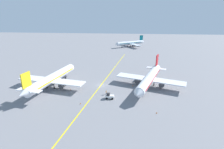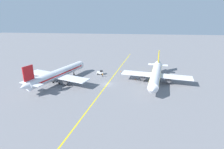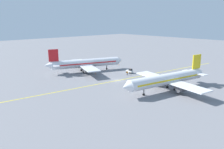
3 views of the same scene
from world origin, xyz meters
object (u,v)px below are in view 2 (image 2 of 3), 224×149
at_px(baggage_tug_white, 100,73).
at_px(traffic_cone_far_edge, 74,68).
at_px(traffic_cone_mid_apron, 135,79).
at_px(ground_crew_worker, 103,75).
at_px(traffic_cone_near_nose, 75,82).
at_px(traffic_cone_by_wingtip, 121,71).
at_px(airplane_adjacent_stand, 58,74).
at_px(airplane_at_gate, 156,74).

xyz_separation_m(baggage_tug_white, traffic_cone_far_edge, (15.37, -8.34, -0.63)).
relative_size(traffic_cone_mid_apron, traffic_cone_far_edge, 1.00).
xyz_separation_m(ground_crew_worker, traffic_cone_near_nose, (9.98, 8.89, -0.63)).
height_order(traffic_cone_near_nose, traffic_cone_far_edge, same).
distance_m(traffic_cone_near_nose, traffic_cone_by_wingtip, 24.53).
xyz_separation_m(traffic_cone_mid_apron, traffic_cone_by_wingtip, (7.02, -10.63, 0.00)).
distance_m(baggage_tug_white, traffic_cone_by_wingtip, 10.50).
height_order(airplane_adjacent_stand, traffic_cone_mid_apron, airplane_adjacent_stand).
bearing_deg(traffic_cone_by_wingtip, traffic_cone_far_edge, -7.56).
relative_size(traffic_cone_mid_apron, traffic_cone_by_wingtip, 1.00).
distance_m(airplane_at_gate, traffic_cone_by_wingtip, 20.27).
relative_size(airplane_adjacent_stand, ground_crew_worker, 20.57).
height_order(airplane_at_gate, traffic_cone_near_nose, airplane_at_gate).
distance_m(airplane_adjacent_stand, traffic_cone_far_edge, 20.98).
distance_m(airplane_adjacent_stand, traffic_cone_near_nose, 7.57).
bearing_deg(airplane_at_gate, ground_crew_worker, -11.64).
relative_size(ground_crew_worker, traffic_cone_far_edge, 3.05).
bearing_deg(traffic_cone_near_nose, traffic_cone_mid_apron, -165.11).
xyz_separation_m(traffic_cone_near_nose, traffic_cone_mid_apron, (-24.55, -6.53, 0.00)).
height_order(airplane_at_gate, traffic_cone_by_wingtip, airplane_at_gate).
relative_size(ground_crew_worker, traffic_cone_by_wingtip, 3.05).
xyz_separation_m(airplane_at_gate, traffic_cone_mid_apron, (8.18, -2.33, -3.43)).
bearing_deg(traffic_cone_near_nose, baggage_tug_white, -124.68).
bearing_deg(traffic_cone_far_edge, traffic_cone_by_wingtip, 172.44).
bearing_deg(traffic_cone_by_wingtip, baggage_tug_white, 29.01).
distance_m(airplane_adjacent_stand, traffic_cone_by_wingtip, 30.08).
relative_size(baggage_tug_white, traffic_cone_by_wingtip, 5.46).
distance_m(traffic_cone_mid_apron, traffic_cone_by_wingtip, 12.74).
distance_m(baggage_tug_white, traffic_cone_near_nose, 14.70).
bearing_deg(ground_crew_worker, traffic_cone_far_edge, -34.16).
relative_size(traffic_cone_by_wingtip, traffic_cone_far_edge, 1.00).
bearing_deg(baggage_tug_white, traffic_cone_near_nose, 55.32).
distance_m(ground_crew_worker, traffic_cone_mid_apron, 14.77).
xyz_separation_m(traffic_cone_mid_apron, traffic_cone_far_edge, (31.56, -13.89, 0.00)).
bearing_deg(baggage_tug_white, traffic_cone_far_edge, -28.48).
relative_size(airplane_at_gate, traffic_cone_mid_apron, 64.38).
distance_m(airplane_at_gate, traffic_cone_far_edge, 43.05).
bearing_deg(traffic_cone_by_wingtip, ground_crew_worker, 47.63).
height_order(ground_crew_worker, traffic_cone_near_nose, ground_crew_worker).
height_order(airplane_at_gate, airplane_adjacent_stand, same).
relative_size(airplane_at_gate, airplane_adjacent_stand, 1.02).
distance_m(airplane_at_gate, ground_crew_worker, 23.39).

